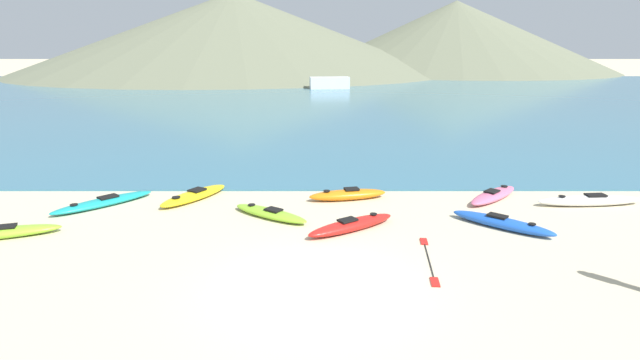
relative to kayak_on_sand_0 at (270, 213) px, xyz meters
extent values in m
plane|color=beige|center=(1.42, -4.49, -0.13)|extent=(400.00, 400.00, 0.00)
cube|color=teal|center=(1.42, 37.77, -0.10)|extent=(160.00, 70.00, 0.06)
cone|color=#6B7056|center=(-14.57, 83.66, 7.25)|extent=(78.89, 78.89, 14.75)
cone|color=#6B7056|center=(28.78, 90.88, 6.79)|extent=(61.50, 61.50, 13.83)
ellipsoid|color=#8CCC2D|center=(0.00, 0.00, 0.00)|extent=(2.58, 2.11, 0.24)
cube|color=black|center=(0.11, -0.08, 0.14)|extent=(0.60, 0.57, 0.05)
cylinder|color=black|center=(-0.61, 0.44, 0.13)|extent=(0.22, 0.22, 0.02)
ellipsoid|color=yellow|center=(-2.72, 1.83, 0.01)|extent=(2.14, 2.88, 0.27)
cube|color=black|center=(-2.64, 1.96, 0.17)|extent=(0.63, 0.66, 0.05)
cylinder|color=black|center=(-3.13, 1.15, 0.15)|extent=(0.27, 0.27, 0.02)
ellipsoid|color=orange|center=(2.42, 1.79, 0.04)|extent=(2.70, 1.19, 0.34)
cube|color=black|center=(2.54, 1.82, 0.24)|extent=(0.54, 0.44, 0.05)
cylinder|color=black|center=(1.71, 1.63, 0.23)|extent=(0.22, 0.22, 0.02)
ellipsoid|color=#E5668C|center=(7.29, 1.80, 0.02)|extent=(2.44, 2.48, 0.30)
cube|color=black|center=(7.19, 1.70, 0.20)|extent=(0.61, 0.62, 0.05)
cylinder|color=black|center=(7.83, 2.35, 0.18)|extent=(0.23, 0.23, 0.02)
ellipsoid|color=teal|center=(-5.46, 1.11, 0.00)|extent=(2.72, 2.88, 0.25)
cube|color=black|center=(-5.34, 1.23, 0.15)|extent=(0.67, 0.68, 0.05)
cylinder|color=black|center=(-6.07, 0.44, 0.13)|extent=(0.23, 0.23, 0.02)
ellipsoid|color=red|center=(2.37, -1.08, 0.03)|extent=(2.71, 2.15, 0.31)
cube|color=black|center=(2.25, -1.16, 0.21)|extent=(0.61, 0.57, 0.05)
cylinder|color=black|center=(3.02, -0.62, 0.19)|extent=(0.21, 0.21, 0.02)
ellipsoid|color=white|center=(10.17, 1.16, 0.04)|extent=(3.49, 0.85, 0.32)
cube|color=black|center=(10.34, 1.17, 0.22)|extent=(0.64, 0.37, 0.05)
cylinder|color=black|center=(9.22, 1.09, 0.21)|extent=(0.21, 0.21, 0.02)
ellipsoid|color=blue|center=(6.61, -0.91, 0.03)|extent=(2.60, 2.38, 0.31)
cube|color=black|center=(6.50, -0.81, 0.21)|extent=(0.61, 0.59, 0.05)
cylinder|color=black|center=(7.22, -1.45, 0.19)|extent=(0.20, 0.20, 0.02)
cube|color=black|center=(-6.93, -1.62, 0.18)|extent=(0.62, 0.49, 0.05)
cube|color=white|center=(2.63, 46.46, 0.63)|extent=(4.82, 2.12, 1.38)
cube|color=navy|center=(-8.49, 53.36, 0.46)|extent=(5.55, 4.21, 1.05)
cube|color=#333338|center=(-8.02, 53.11, 1.35)|extent=(1.94, 1.77, 0.73)
cylinder|color=black|center=(4.10, -3.12, -0.11)|extent=(0.22, 1.89, 0.03)
cube|color=red|center=(3.98, -4.28, -0.11)|extent=(0.22, 0.46, 0.03)
cube|color=red|center=(4.21, -1.96, -0.11)|extent=(0.22, 0.46, 0.03)
camera|label=1|loc=(1.49, -14.13, 4.82)|focal=28.00mm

